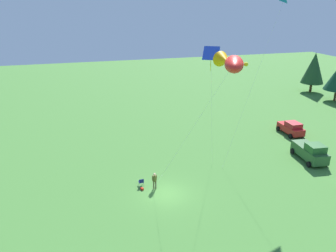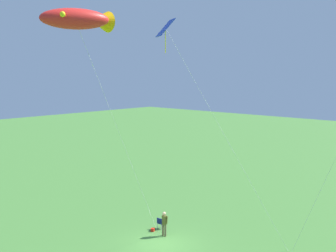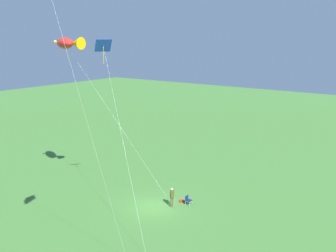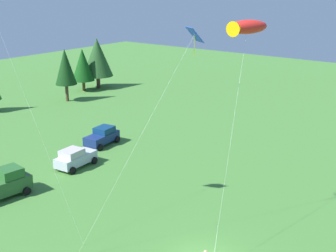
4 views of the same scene
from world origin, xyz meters
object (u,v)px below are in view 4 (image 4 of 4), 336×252
at_px(truck_green_flatbed, 1,185).
at_px(kite_diamond_blue, 192,40).
at_px(car_silver_compact, 75,158).
at_px(kite_large_fish, 245,27).
at_px(car_navy_hatch, 102,136).

height_order(truck_green_flatbed, kite_diamond_blue, kite_diamond_blue).
bearing_deg(kite_diamond_blue, truck_green_flatbed, 107.82).
height_order(truck_green_flatbed, car_silver_compact, truck_green_flatbed).
bearing_deg(kite_large_fish, car_navy_hatch, 77.87).
height_order(car_navy_hatch, kite_large_fish, kite_large_fish).
bearing_deg(truck_green_flatbed, kite_diamond_blue, -65.93).
distance_m(car_silver_compact, kite_diamond_blue, 20.19).
distance_m(truck_green_flatbed, kite_diamond_blue, 20.34).
height_order(car_silver_compact, car_navy_hatch, same).
xyz_separation_m(kite_large_fish, kite_diamond_blue, (-5.27, 0.89, -0.46)).
xyz_separation_m(car_silver_compact, car_navy_hatch, (6.19, 2.55, 0.00)).
xyz_separation_m(truck_green_flatbed, car_navy_hatch, (14.27, 2.70, -0.15)).
bearing_deg(kite_large_fish, car_silver_compact, 97.37).
height_order(car_navy_hatch, kite_diamond_blue, kite_diamond_blue).
xyz_separation_m(truck_green_flatbed, kite_diamond_blue, (4.93, -15.35, 12.41)).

